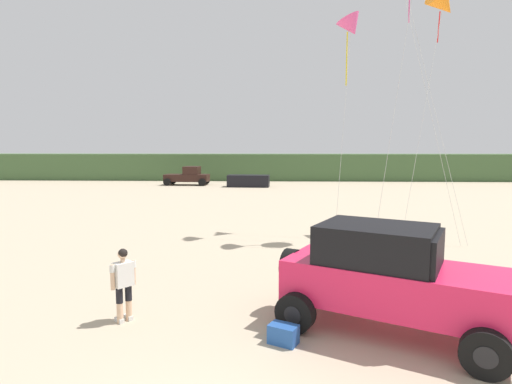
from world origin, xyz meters
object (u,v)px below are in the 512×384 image
at_px(kite_green_box, 443,4).
at_px(cooler_box, 283,334).
at_px(jeep, 389,276).
at_px(distant_sedan, 249,181).
at_px(person_watching, 123,281).
at_px(kite_pink_ribbon, 351,27).
at_px(distant_pickup, 188,176).

bearing_deg(kite_green_box, cooler_box, -122.37).
relative_size(jeep, distant_sedan, 1.19).
xyz_separation_m(person_watching, kite_pink_ribbon, (6.37, 8.31, 7.74)).
height_order(jeep, distant_sedan, jeep).
bearing_deg(person_watching, kite_green_box, 44.35).
relative_size(distant_pickup, kite_green_box, 0.42).
height_order(cooler_box, kite_pink_ribbon, kite_pink_ribbon).
height_order(person_watching, cooler_box, person_watching).
distance_m(distant_pickup, distant_sedan, 6.78).
distance_m(jeep, distant_pickup, 36.38).
bearing_deg(cooler_box, distant_sedan, 121.36).
distance_m(cooler_box, distant_sedan, 33.52).
relative_size(jeep, distant_pickup, 1.07).
height_order(person_watching, kite_green_box, kite_green_box).
relative_size(distant_sedan, kite_green_box, 0.38).
bearing_deg(distant_sedan, cooler_box, -81.85).
xyz_separation_m(distant_pickup, distant_sedan, (6.54, -1.77, -0.34)).
distance_m(distant_sedan, kite_pink_ribbon, 26.13).
relative_size(jeep, person_watching, 3.00).
bearing_deg(kite_green_box, distant_pickup, 124.95).
height_order(person_watching, distant_sedan, person_watching).
xyz_separation_m(distant_sedan, kite_pink_ribbon, (5.63, -24.20, 8.08)).
xyz_separation_m(cooler_box, kite_pink_ribbon, (2.83, 9.20, 8.49)).
xyz_separation_m(jeep, kite_pink_ribbon, (0.61, 8.53, 7.48)).
distance_m(person_watching, distant_sedan, 32.52).
height_order(distant_sedan, kite_green_box, kite_green_box).
relative_size(cooler_box, distant_sedan, 0.13).
height_order(distant_sedan, kite_pink_ribbon, kite_pink_ribbon).
bearing_deg(person_watching, distant_sedan, 88.70).
distance_m(jeep, cooler_box, 2.54).
bearing_deg(person_watching, distant_pickup, 99.61).
height_order(person_watching, distant_pickup, distant_pickup).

